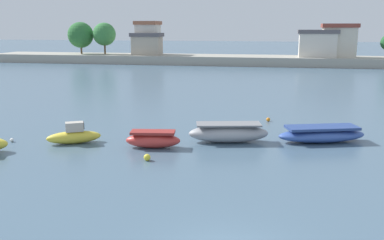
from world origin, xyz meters
name	(u,v)px	position (x,y,z in m)	size (l,w,h in m)	color
moored_boat_1	(74,136)	(-10.90, 11.93, 0.48)	(3.36, 2.41, 1.33)	yellow
moored_boat_2	(153,140)	(-5.83, 11.93, 0.49)	(3.41, 1.66, 1.02)	#C63833
moored_boat_3	(228,133)	(-1.55, 14.05, 0.58)	(5.21, 2.66, 1.20)	#9E9EA3
moored_boat_4	(322,134)	(4.19, 15.21, 0.48)	(5.84, 3.37, 1.00)	#3856A8
mooring_buoy_0	(12,140)	(-14.89, 11.47, 0.12)	(0.25, 0.25, 0.25)	white
mooring_buoy_1	(268,119)	(0.78, 20.62, 0.15)	(0.30, 0.30, 0.30)	orange
mooring_buoy_2	(147,157)	(-5.43, 9.37, 0.18)	(0.37, 0.37, 0.37)	yellow
distant_shoreline	(250,54)	(-3.82, 70.36, 2.05)	(109.64, 8.86, 8.07)	#9E998C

